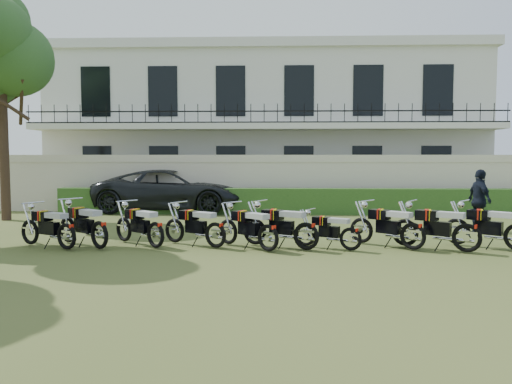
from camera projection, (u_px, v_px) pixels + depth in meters
ground at (257, 248)px, 12.23m from camera, size 100.00×100.00×0.00m
perimeter_wall at (264, 183)px, 20.13m from camera, size 30.00×0.35×2.30m
hedge at (289, 201)px, 19.34m from camera, size 18.00×0.60×1.00m
building at (266, 128)px, 25.88m from camera, size 20.40×9.60×7.40m
tree_west_near at (1, 50)px, 17.11m from camera, size 3.40×3.20×7.90m
motorcycle_0 at (66, 230)px, 11.82m from camera, size 1.80×1.04×1.08m
motorcycle_1 at (99, 228)px, 11.89m from camera, size 1.73×1.38×1.15m
motorcycle_2 at (156, 228)px, 12.03m from camera, size 1.59×1.36×1.09m
motorcycle_3 at (216, 229)px, 12.04m from camera, size 1.72×1.12×1.07m
motorcycle_4 at (268, 231)px, 11.60m from camera, size 1.56×1.41×1.09m
motorcycle_5 at (306, 229)px, 11.75m from camera, size 1.87×1.10×1.13m
motorcycle_6 at (351, 233)px, 11.72m from camera, size 1.54×0.92×0.94m
motorcycle_7 at (413, 229)px, 11.79m from camera, size 1.61×1.41×1.11m
motorcycle_8 at (467, 231)px, 11.47m from camera, size 1.83×1.23×1.15m
suv at (172, 190)px, 20.27m from camera, size 6.26×3.08×1.71m
officer_5 at (480, 201)px, 14.77m from camera, size 0.60×1.14×1.86m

